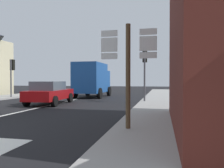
{
  "coord_description": "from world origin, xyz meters",
  "views": [
    {
      "loc": [
        6.77,
        -5.1,
        1.56
      ],
      "look_at": [
        3.17,
        11.02,
        1.27
      ],
      "focal_mm": 36.15,
      "sensor_mm": 36.0,
      "label": 1
    }
  ],
  "objects": [
    {
      "name": "ground_plane",
      "position": [
        0.0,
        10.0,
        0.0
      ],
      "size": [
        80.0,
        80.0,
        0.0
      ],
      "primitive_type": "plane",
      "color": "black"
    },
    {
      "name": "sidewalk_right",
      "position": [
        6.63,
        8.0,
        0.07
      ],
      "size": [
        2.66,
        44.0,
        0.14
      ],
      "primitive_type": "cube",
      "color": "#9E9B96",
      "rests_on": "ground"
    },
    {
      "name": "lane_centre_stripe",
      "position": [
        0.0,
        6.0,
        0.01
      ],
      "size": [
        0.16,
        12.0,
        0.01
      ],
      "primitive_type": "cube",
      "color": "silver",
      "rests_on": "ground"
    },
    {
      "name": "sedan_far",
      "position": [
        -0.31,
        8.15,
        0.76
      ],
      "size": [
        2.2,
        4.31,
        1.47
      ],
      "color": "maroon",
      "rests_on": "ground"
    },
    {
      "name": "delivery_truck",
      "position": [
        0.57,
        14.44,
        1.65
      ],
      "size": [
        2.49,
        5.0,
        3.05
      ],
      "color": "#19478C",
      "rests_on": "ground"
    },
    {
      "name": "route_sign_post",
      "position": [
        5.79,
        1.46,
        1.91
      ],
      "size": [
        1.66,
        0.14,
        3.2
      ],
      "color": "brown",
      "rests_on": "ground"
    },
    {
      "name": "traffic_light_near_left",
      "position": [
        -5.6,
        11.6,
        2.43
      ],
      "size": [
        0.3,
        0.49,
        3.29
      ],
      "color": "#47474C",
      "rests_on": "ground"
    },
    {
      "name": "traffic_light_near_right",
      "position": [
        5.6,
        10.41,
        2.72
      ],
      "size": [
        0.3,
        0.49,
        3.67
      ],
      "color": "#47474C",
      "rests_on": "ground"
    }
  ]
}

